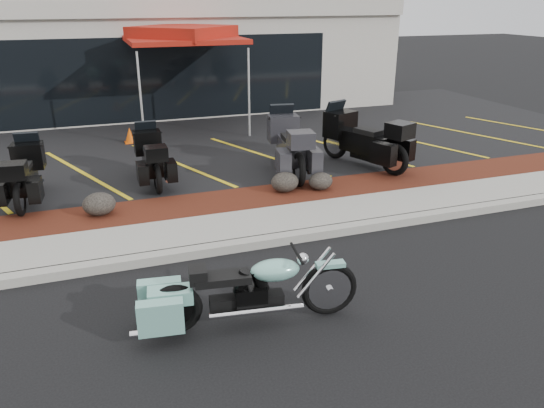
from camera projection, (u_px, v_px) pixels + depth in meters
name	position (u px, v px, depth m)	size (l,w,h in m)	color
ground	(246.00, 275.00, 8.03)	(90.00, 90.00, 0.00)	black
curb	(230.00, 247.00, 8.79)	(24.00, 0.25, 0.15)	gray
sidewalk	(219.00, 230.00, 9.40)	(24.00, 1.20, 0.15)	gray
mulch_bed	(204.00, 207.00, 10.45)	(24.00, 1.20, 0.16)	black
upper_lot	(163.00, 141.00, 15.19)	(26.00, 9.60, 0.15)	black
dealership_building	(133.00, 52.00, 19.99)	(18.00, 8.16, 4.00)	#A9A699
boulder_left	(99.00, 204.00, 9.78)	(0.60, 0.50, 0.42)	black
boulder_mid	(285.00, 182.00, 10.96)	(0.58, 0.49, 0.41)	black
boulder_right	(321.00, 181.00, 11.09)	(0.51, 0.43, 0.36)	black
hero_cruiser	(329.00, 281.00, 6.87)	(2.82, 0.71, 0.99)	#7ABEB0
touring_black_front	(30.00, 161.00, 11.00)	(2.11, 0.81, 1.23)	black
touring_black_mid	(147.00, 147.00, 12.05)	(2.08, 0.80, 1.21)	black
touring_grey	(282.00, 134.00, 12.75)	(2.48, 0.95, 1.44)	#2C2C31
touring_black_rear	(335.00, 130.00, 13.08)	(2.50, 0.96, 1.46)	black
traffic_cone	(130.00, 135.00, 14.69)	(0.29, 0.29, 0.43)	#D54D07
popup_canopy	(183.00, 36.00, 15.37)	(3.93, 3.93, 3.01)	silver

